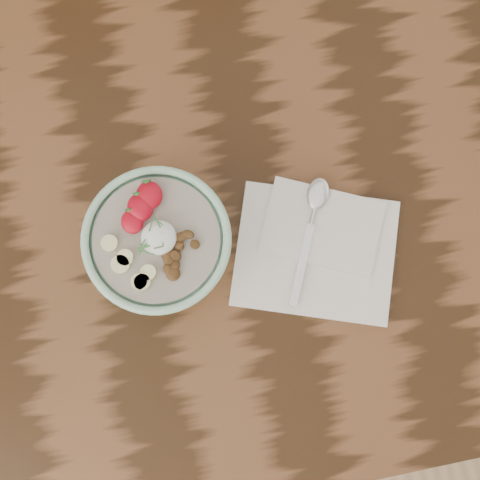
# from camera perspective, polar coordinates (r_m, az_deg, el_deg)

# --- Properties ---
(table) EXTENTS (1.60, 0.90, 0.75)m
(table) POSITION_cam_1_polar(r_m,az_deg,el_deg) (1.10, 1.04, 3.46)
(table) COLOR black
(table) RESTS_ON ground
(breakfast_bowl) EXTENTS (0.20, 0.20, 0.13)m
(breakfast_bowl) POSITION_cam_1_polar(r_m,az_deg,el_deg) (0.93, -6.88, -0.32)
(breakfast_bowl) COLOR #9FD5B2
(breakfast_bowl) RESTS_ON table
(napkin) EXTENTS (0.28, 0.25, 0.01)m
(napkin) POSITION_cam_1_polar(r_m,az_deg,el_deg) (0.99, 6.56, -0.65)
(napkin) COLOR white
(napkin) RESTS_ON table
(spoon) EXTENTS (0.10, 0.19, 0.01)m
(spoon) POSITION_cam_1_polar(r_m,az_deg,el_deg) (0.99, 6.33, 2.44)
(spoon) COLOR silver
(spoon) RESTS_ON napkin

